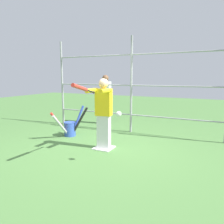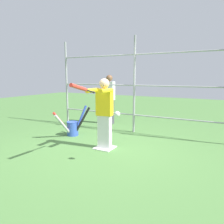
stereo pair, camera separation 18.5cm
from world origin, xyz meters
TOP-DOWN VIEW (x-y plane):
  - ground_plane at (0.00, 0.00)m, footprint 24.00×24.00m
  - home_plate at (0.00, 0.00)m, footprint 0.40×0.40m
  - fence_backstop at (0.00, -1.60)m, footprint 4.84×0.06m
  - batter at (0.00, 0.02)m, footprint 0.39×0.55m
  - baseball_bat_swinging at (-0.09, 0.93)m, footprint 0.20×0.89m
  - softball_in_flight at (-0.68, 0.72)m, footprint 0.10×0.10m
  - bat_bucket at (1.26, -0.45)m, footprint 0.69×0.90m
  - bystander_behind_fence at (1.13, -2.21)m, footprint 0.33×0.21m

SIDE VIEW (x-z plane):
  - ground_plane at x=0.00m, z-range 0.00..0.00m
  - home_plate at x=0.00m, z-range 0.00..0.02m
  - bat_bucket at x=1.26m, z-range -0.16..0.64m
  - batter at x=0.00m, z-range 0.06..1.58m
  - bystander_behind_fence at x=1.13m, z-range 0.03..1.64m
  - softball_in_flight at x=-0.68m, z-range 0.89..0.98m
  - fence_backstop at x=0.00m, z-range 0.00..2.64m
  - baseball_bat_swinging at x=-0.09m, z-range 1.25..1.48m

